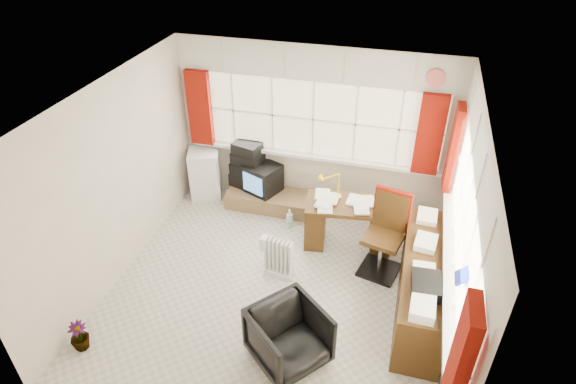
# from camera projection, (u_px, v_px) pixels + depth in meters

# --- Properties ---
(ground) EXTENTS (4.00, 4.00, 0.00)m
(ground) POSITION_uv_depth(u_px,v_px,m) (275.00, 291.00, 6.00)
(ground) COLOR beige
(ground) RESTS_ON ground
(room_walls) EXTENTS (4.00, 4.00, 4.00)m
(room_walls) POSITION_uv_depth(u_px,v_px,m) (273.00, 191.00, 5.17)
(room_walls) COLOR beige
(room_walls) RESTS_ON ground
(window_back) EXTENTS (3.70, 0.12, 3.60)m
(window_back) POSITION_uv_depth(u_px,v_px,m) (312.00, 152.00, 7.03)
(window_back) COLOR #F1EABF
(window_back) RESTS_ON room_walls
(window_right) EXTENTS (0.12, 3.70, 3.60)m
(window_right) POSITION_uv_depth(u_px,v_px,m) (451.00, 262.00, 5.05)
(window_right) COLOR #F1EABF
(window_right) RESTS_ON room_walls
(curtains) EXTENTS (3.83, 3.83, 1.15)m
(curtains) POSITION_uv_depth(u_px,v_px,m) (369.00, 164.00, 5.73)
(curtains) COLOR maroon
(curtains) RESTS_ON room_walls
(overhead_cabinets) EXTENTS (3.98, 3.98, 0.48)m
(overhead_cabinets) POSITION_uv_depth(u_px,v_px,m) (382.00, 101.00, 5.32)
(overhead_cabinets) COLOR beige
(overhead_cabinets) RESTS_ON room_walls
(desk) EXTENTS (1.24, 0.73, 0.72)m
(desk) POSITION_uv_depth(u_px,v_px,m) (348.00, 221.00, 6.58)
(desk) COLOR #4B2F11
(desk) RESTS_ON ground
(desk_lamp) EXTENTS (0.17, 0.15, 0.39)m
(desk_lamp) POSITION_uv_depth(u_px,v_px,m) (339.00, 180.00, 6.38)
(desk_lamp) COLOR #E0C209
(desk_lamp) RESTS_ON desk
(task_chair) EXTENTS (0.57, 0.60, 1.14)m
(task_chair) POSITION_uv_depth(u_px,v_px,m) (387.00, 230.00, 6.06)
(task_chair) COLOR black
(task_chair) RESTS_ON ground
(office_chair) EXTENTS (1.02, 1.01, 0.66)m
(office_chair) POSITION_uv_depth(u_px,v_px,m) (289.00, 337.00, 5.00)
(office_chair) COLOR black
(office_chair) RESTS_ON ground
(radiator) EXTENTS (0.39, 0.20, 0.57)m
(radiator) POSITION_uv_depth(u_px,v_px,m) (279.00, 261.00, 6.12)
(radiator) COLOR white
(radiator) RESTS_ON ground
(credenza) EXTENTS (0.50, 2.00, 0.85)m
(credenza) POSITION_uv_depth(u_px,v_px,m) (422.00, 283.00, 5.57)
(credenza) COLOR #4B2F11
(credenza) RESTS_ON ground
(file_tray) EXTENTS (0.32, 0.40, 0.13)m
(file_tray) POSITION_uv_depth(u_px,v_px,m) (426.00, 285.00, 4.96)
(file_tray) COLOR black
(file_tray) RESTS_ON credenza
(tv_bench) EXTENTS (1.40, 0.50, 0.25)m
(tv_bench) POSITION_uv_depth(u_px,v_px,m) (272.00, 201.00, 7.43)
(tv_bench) COLOR #94764A
(tv_bench) RESTS_ON ground
(crt_tv) EXTENTS (0.62, 0.60, 0.44)m
(crt_tv) POSITION_uv_depth(u_px,v_px,m) (263.00, 178.00, 7.33)
(crt_tv) COLOR black
(crt_tv) RESTS_ON tv_bench
(hifi_stack) EXTENTS (0.61, 0.48, 0.74)m
(hifi_stack) POSITION_uv_depth(u_px,v_px,m) (248.00, 167.00, 7.38)
(hifi_stack) COLOR black
(hifi_stack) RESTS_ON tv_bench
(mini_fridge) EXTENTS (0.59, 0.59, 0.79)m
(mini_fridge) POSITION_uv_depth(u_px,v_px,m) (205.00, 173.00, 7.59)
(mini_fridge) COLOR white
(mini_fridge) RESTS_ON ground
(spray_bottle_a) EXTENTS (0.14, 0.14, 0.27)m
(spray_bottle_a) POSITION_uv_depth(u_px,v_px,m) (289.00, 218.00, 7.06)
(spray_bottle_a) COLOR white
(spray_bottle_a) RESTS_ON ground
(spray_bottle_b) EXTENTS (0.11, 0.11, 0.18)m
(spray_bottle_b) POSITION_uv_depth(u_px,v_px,m) (289.00, 223.00, 7.03)
(spray_bottle_b) COLOR #96E0D2
(spray_bottle_b) RESTS_ON ground
(flower_vase) EXTENTS (0.26, 0.26, 0.37)m
(flower_vase) POSITION_uv_depth(u_px,v_px,m) (79.00, 336.00, 5.20)
(flower_vase) COLOR black
(flower_vase) RESTS_ON ground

